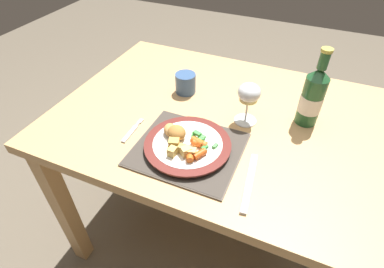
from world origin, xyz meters
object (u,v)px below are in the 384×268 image
Objects in this scene: drinking_cup at (186,83)px; table_knife at (248,187)px; bottle at (312,97)px; dinner_plate at (188,145)px; wine_glass at (249,95)px; dining_table at (214,136)px; fork at (131,132)px.

table_knife is at bearing -46.01° from drinking_cup.
drinking_cup is at bearing 179.22° from bottle.
dinner_plate is 1.00× the size of bottle.
wine_glass is at bearing -18.35° from drinking_cup.
bottle reaches higher than dining_table.
bottle reaches higher than table_knife.
dining_table is 0.24m from wine_glass.
dinner_plate is at bearing 161.28° from table_knife.
drinking_cup reaches higher than dining_table.
dinner_plate is 0.32m from drinking_cup.
dining_table is 8.81× the size of fork.
drinking_cup reaches higher than table_knife.
bottle reaches higher than dinner_plate.
bottle reaches higher than wine_glass.
fork is at bearing -150.87° from bottle.
table_knife is at bearing -54.95° from dining_table.
wine_glass is at bearing -1.40° from dining_table.
wine_glass is (0.12, 0.20, 0.09)m from dinner_plate.
drinking_cup is (-0.26, 0.09, -0.07)m from wine_glass.
wine_glass is (-0.09, 0.27, 0.10)m from table_knife.
wine_glass is at bearing 107.65° from table_knife.
drinking_cup is at bearing 133.99° from table_knife.
bottle is at bearing 23.23° from wine_glass.
bottle is 0.45m from drinking_cup.
dinner_plate is at bearing 0.49° from fork.
bottle is (0.29, 0.08, 0.21)m from dining_table.
dining_table is 14.30× the size of drinking_cup.
wine_glass is 1.88× the size of drinking_cup.
bottle is (0.19, 0.08, -0.00)m from wine_glass.
dinner_plate is 1.82× the size of wine_glass.
wine_glass reaches higher than dinner_plate.
dinner_plate is at bearing -137.68° from bottle.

